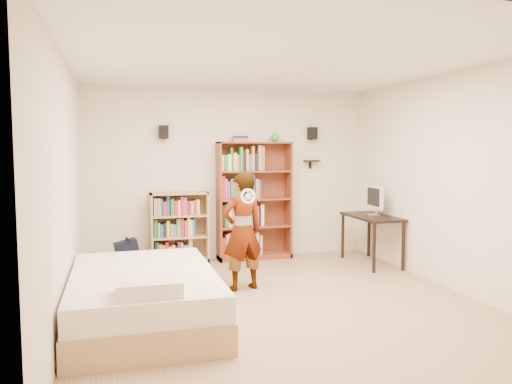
% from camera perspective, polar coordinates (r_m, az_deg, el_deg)
% --- Properties ---
extents(ground, '(4.50, 5.00, 0.01)m').
position_cam_1_polar(ground, '(5.79, 2.80, -12.66)').
color(ground, tan).
rests_on(ground, ground).
extents(room_shell, '(4.52, 5.02, 2.71)m').
position_cam_1_polar(room_shell, '(5.51, 2.88, 5.06)').
color(room_shell, beige).
rests_on(room_shell, ground).
extents(crown_molding, '(4.50, 5.00, 0.06)m').
position_cam_1_polar(crown_molding, '(5.59, 2.92, 14.42)').
color(crown_molding, silver).
rests_on(crown_molding, room_shell).
extents(speaker_left, '(0.14, 0.12, 0.20)m').
position_cam_1_polar(speaker_left, '(7.66, -10.51, 6.76)').
color(speaker_left, black).
rests_on(speaker_left, room_shell).
extents(speaker_right, '(0.14, 0.12, 0.20)m').
position_cam_1_polar(speaker_right, '(8.24, 6.46, 6.68)').
color(speaker_right, black).
rests_on(speaker_right, room_shell).
extents(wall_shelf, '(0.25, 0.16, 0.02)m').
position_cam_1_polar(wall_shelf, '(8.25, 6.40, 3.56)').
color(wall_shelf, black).
rests_on(wall_shelf, room_shell).
extents(tall_bookshelf, '(1.17, 0.34, 1.86)m').
position_cam_1_polar(tall_bookshelf, '(7.89, -0.19, -1.01)').
color(tall_bookshelf, brown).
rests_on(tall_bookshelf, ground).
extents(low_bookshelf, '(0.87, 0.33, 1.09)m').
position_cam_1_polar(low_bookshelf, '(7.71, -8.74, -4.09)').
color(low_bookshelf, tan).
rests_on(low_bookshelf, ground).
extents(computer_desk, '(0.54, 1.09, 0.74)m').
position_cam_1_polar(computer_desk, '(7.80, 13.05, -5.34)').
color(computer_desk, black).
rests_on(computer_desk, ground).
extents(imac, '(0.13, 0.46, 0.45)m').
position_cam_1_polar(imac, '(7.78, 13.29, -0.94)').
color(imac, silver).
rests_on(imac, computer_desk).
extents(daybed, '(1.43, 2.20, 0.65)m').
position_cam_1_polar(daybed, '(5.26, -12.70, -10.91)').
color(daybed, white).
rests_on(daybed, ground).
extents(person, '(0.60, 0.47, 1.47)m').
position_cam_1_polar(person, '(6.19, -1.56, -4.47)').
color(person, black).
rests_on(person, ground).
extents(wii_wheel, '(0.19, 0.07, 0.19)m').
position_cam_1_polar(wii_wheel, '(5.87, -0.91, -0.50)').
color(wii_wheel, silver).
rests_on(wii_wheel, person).
extents(navy_bag, '(0.38, 0.29, 0.47)m').
position_cam_1_polar(navy_bag, '(7.42, -14.39, -6.99)').
color(navy_bag, black).
rests_on(navy_bag, ground).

